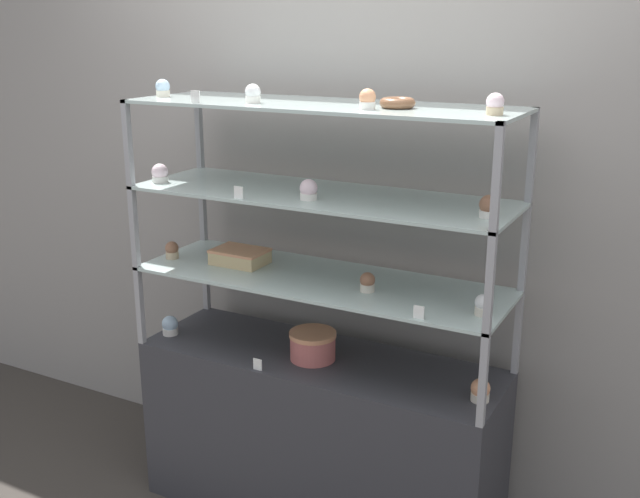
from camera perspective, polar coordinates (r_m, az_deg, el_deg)
back_wall at (r=3.02m, az=3.36°, el=5.10°), size 8.00×0.05×2.60m
display_base at (r=3.05m, az=-0.00°, el=-14.07°), size 1.41×0.46×0.69m
display_riser_lower at (r=2.78m, az=-0.00°, el=-2.59°), size 1.41×0.46×0.32m
display_riser_middle at (r=2.69m, az=-0.00°, el=3.84°), size 1.41×0.46×0.32m
display_riser_upper at (r=2.64m, az=-0.00°, el=10.63°), size 1.41×0.46×0.32m
layer_cake_centerpiece at (r=2.86m, az=-0.55°, el=-7.35°), size 0.18×0.18×0.11m
sheet_cake_frosted at (r=2.95m, az=-6.12°, el=-0.56°), size 0.21×0.15×0.06m
cupcake_0 at (r=3.14m, az=-11.36°, el=-5.75°), size 0.07×0.07×0.08m
cupcake_1 at (r=2.62m, az=12.12°, el=-10.50°), size 0.07×0.07×0.08m
price_tag_0 at (r=2.79m, az=-4.78°, el=-8.76°), size 0.04×0.00×0.04m
cupcake_2 at (r=3.06m, az=-11.22°, el=-0.09°), size 0.05×0.05×0.07m
cupcake_3 at (r=2.63m, az=3.63°, el=-2.54°), size 0.05×0.05×0.07m
cupcake_4 at (r=2.47m, az=12.31°, el=-4.20°), size 0.05×0.05×0.07m
price_tag_1 at (r=2.41m, az=7.54°, el=-4.80°), size 0.04×0.00×0.04m
cupcake_5 at (r=2.95m, az=-12.10°, el=5.64°), size 0.06×0.06×0.07m
cupcake_6 at (r=2.59m, az=-0.87°, el=4.51°), size 0.06×0.06×0.07m
cupcake_7 at (r=2.40m, az=12.75°, el=3.14°), size 0.06×0.06×0.07m
price_tag_2 at (r=2.62m, az=-6.23°, el=4.30°), size 0.04×0.00×0.04m
cupcake_8 at (r=2.95m, az=-11.89°, el=11.89°), size 0.05×0.05×0.07m
cupcake_9 at (r=2.65m, az=-5.14°, el=11.68°), size 0.05×0.05×0.07m
cupcake_10 at (r=2.44m, az=3.64°, el=11.30°), size 0.05×0.05×0.07m
cupcake_11 at (r=2.34m, az=13.20°, el=10.67°), size 0.05×0.05×0.07m
price_tag_3 at (r=2.67m, az=-9.48°, el=11.36°), size 0.04×0.00×0.04m
donut_glazed at (r=2.49m, az=5.93°, el=11.01°), size 0.12×0.12×0.03m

